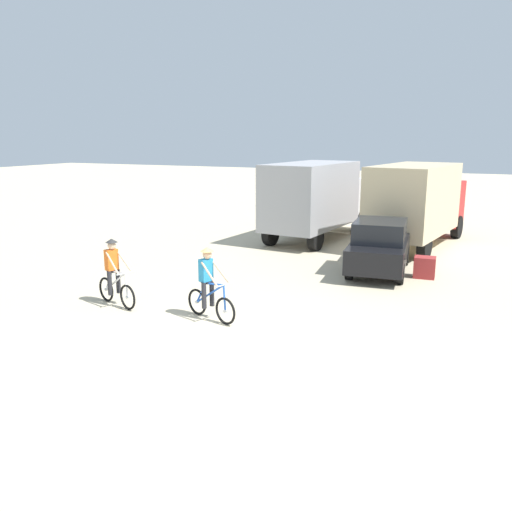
# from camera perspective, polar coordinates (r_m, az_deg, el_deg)

# --- Properties ---
(ground_plane) EXTENTS (120.00, 120.00, 0.00)m
(ground_plane) POSITION_cam_1_polar(r_m,az_deg,el_deg) (11.81, -5.68, -9.48)
(ground_plane) COLOR beige
(box_truck_grey_hauler) EXTENTS (3.08, 6.96, 3.35)m
(box_truck_grey_hauler) POSITION_cam_1_polar(r_m,az_deg,el_deg) (23.38, 6.52, 6.37)
(box_truck_grey_hauler) COLOR #9E9EA3
(box_truck_grey_hauler) RESTS_ON ground
(box_truck_tan_camper) EXTENTS (3.34, 7.03, 3.35)m
(box_truck_tan_camper) POSITION_cam_1_polar(r_m,az_deg,el_deg) (22.67, 17.00, 5.70)
(box_truck_tan_camper) COLOR #CCB78E
(box_truck_tan_camper) RESTS_ON ground
(sedan_parked) EXTENTS (2.17, 4.35, 1.76)m
(sedan_parked) POSITION_cam_1_polar(r_m,az_deg,el_deg) (18.05, 13.16, 1.03)
(sedan_parked) COLOR black
(sedan_parked) RESTS_ON ground
(cyclist_orange_shirt) EXTENTS (1.65, 0.72, 1.82)m
(cyclist_orange_shirt) POSITION_cam_1_polar(r_m,az_deg,el_deg) (14.65, -15.00, -1.94)
(cyclist_orange_shirt) COLOR black
(cyclist_orange_shirt) RESTS_ON ground
(cyclist_cowboy_hat) EXTENTS (1.65, 0.73, 1.82)m
(cyclist_cowboy_hat) POSITION_cam_1_polar(r_m,az_deg,el_deg) (13.12, -5.09, -3.26)
(cyclist_cowboy_hat) COLOR black
(cyclist_cowboy_hat) RESTS_ON ground
(supply_crate) EXTENTS (0.70, 0.57, 0.68)m
(supply_crate) POSITION_cam_1_polar(r_m,az_deg,el_deg) (17.84, 17.68, -1.17)
(supply_crate) COLOR #9E2D2D
(supply_crate) RESTS_ON ground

